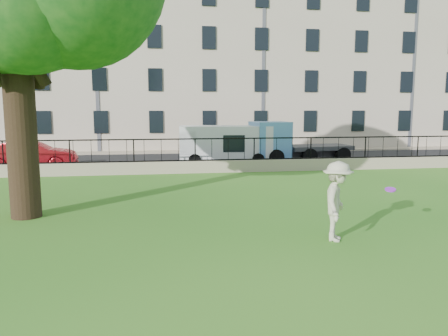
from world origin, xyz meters
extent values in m
plane|color=#2B6E1A|center=(0.00, 0.00, 0.00)|extent=(120.00, 120.00, 0.00)
cube|color=tan|center=(0.00, 12.00, 0.30)|extent=(50.00, 0.40, 0.60)
cube|color=black|center=(0.00, 12.00, 0.63)|extent=(50.00, 0.05, 0.06)
cube|color=black|center=(0.00, 12.00, 1.70)|extent=(50.00, 0.05, 0.06)
cube|color=black|center=(0.00, 16.70, 0.01)|extent=(60.00, 9.00, 0.01)
cube|color=tan|center=(0.00, 21.90, 0.06)|extent=(60.00, 1.40, 0.12)
cube|color=beige|center=(0.00, 27.60, 6.50)|extent=(56.00, 10.00, 13.00)
cylinder|color=black|center=(-5.75, 3.91, 2.38)|extent=(0.87, 0.87, 4.76)
imported|color=beige|center=(2.50, 0.34, 0.98)|extent=(1.25, 1.47, 1.97)
cylinder|color=purple|center=(4.00, 0.55, 1.19)|extent=(0.32, 0.31, 0.12)
imported|color=#B0151F|center=(-8.43, 14.40, 0.76)|extent=(4.73, 1.98, 1.52)
cube|color=silver|center=(2.00, 15.24, 1.10)|extent=(5.33, 2.33, 2.19)
cube|color=#558EC7|center=(6.50, 15.40, 1.21)|extent=(5.99, 2.79, 2.42)
camera|label=1|loc=(-1.79, -9.57, 3.27)|focal=35.00mm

